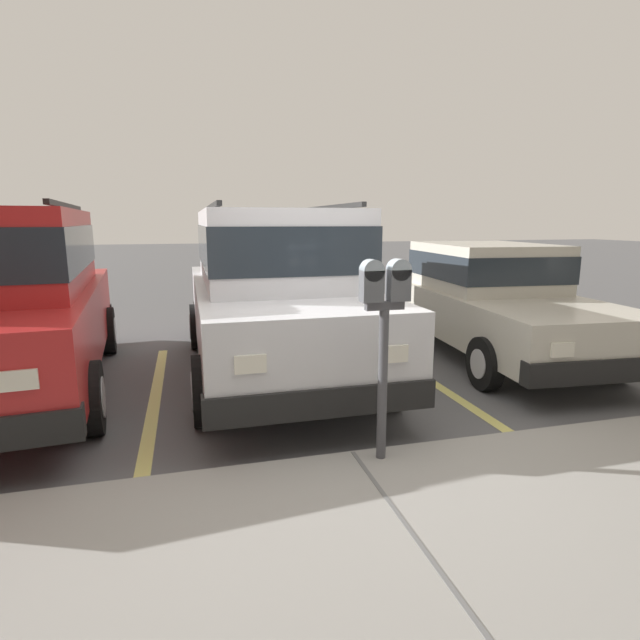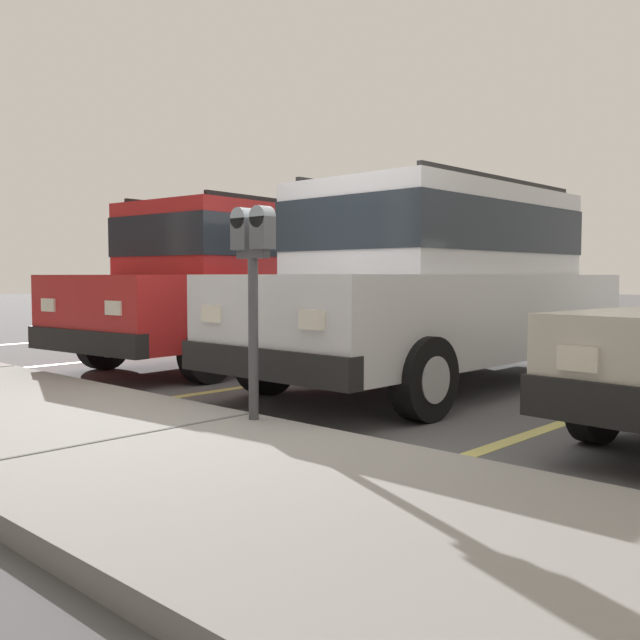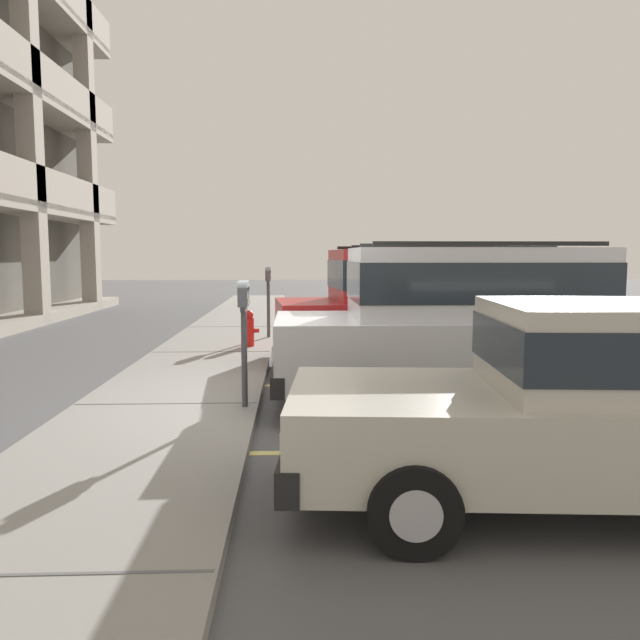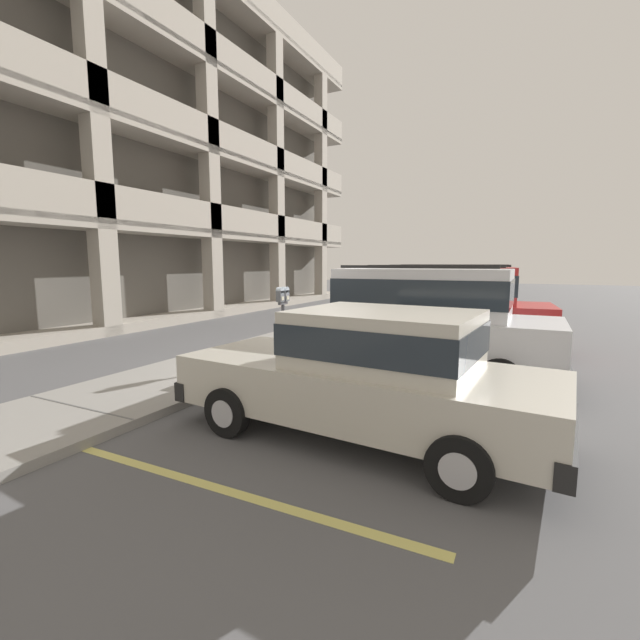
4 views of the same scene
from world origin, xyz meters
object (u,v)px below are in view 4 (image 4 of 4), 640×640
(parking_meter_far, at_px, (382,288))
(fire_hydrant, at_px, (357,315))
(red_sedan, at_px, (369,371))
(parking_meter_near, at_px, (283,305))
(dark_hatchback, at_px, (447,304))
(silver_suv, at_px, (421,318))

(parking_meter_far, height_order, fire_hydrant, parking_meter_far)
(red_sedan, bearing_deg, fire_hydrant, 26.97)
(parking_meter_near, bearing_deg, parking_meter_far, -0.23)
(red_sedan, relative_size, parking_meter_far, 3.05)
(red_sedan, xyz_separation_m, fire_hydrant, (7.61, 3.16, -0.36))
(red_sedan, distance_m, parking_meter_near, 3.99)
(parking_meter_far, xyz_separation_m, fire_hydrant, (-1.35, 0.32, -0.78))
(parking_meter_near, xyz_separation_m, parking_meter_far, (6.21, -0.02, 0.03))
(parking_meter_far, distance_m, fire_hydrant, 1.59)
(red_sedan, height_order, dark_hatchback, dark_hatchback)
(dark_hatchback, relative_size, parking_meter_far, 3.26)
(red_sedan, height_order, parking_meter_near, parking_meter_near)
(silver_suv, bearing_deg, dark_hatchback, 1.09)
(parking_meter_far, bearing_deg, silver_suv, -155.29)
(red_sedan, relative_size, dark_hatchback, 0.93)
(red_sedan, bearing_deg, silver_suv, 6.93)
(parking_meter_far, bearing_deg, red_sedan, -162.43)
(silver_suv, height_order, parking_meter_near, silver_suv)
(parking_meter_near, relative_size, fire_hydrant, 2.10)
(silver_suv, distance_m, fire_hydrant, 5.48)
(fire_hydrant, bearing_deg, parking_meter_near, -176.50)
(dark_hatchback, bearing_deg, parking_meter_far, 36.61)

